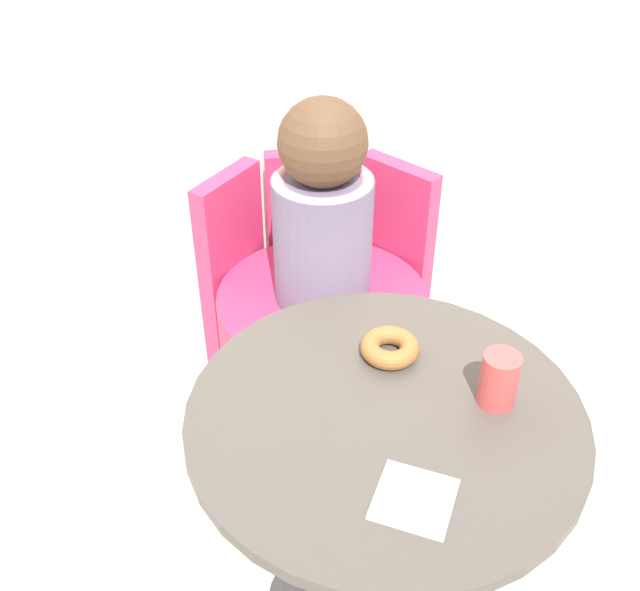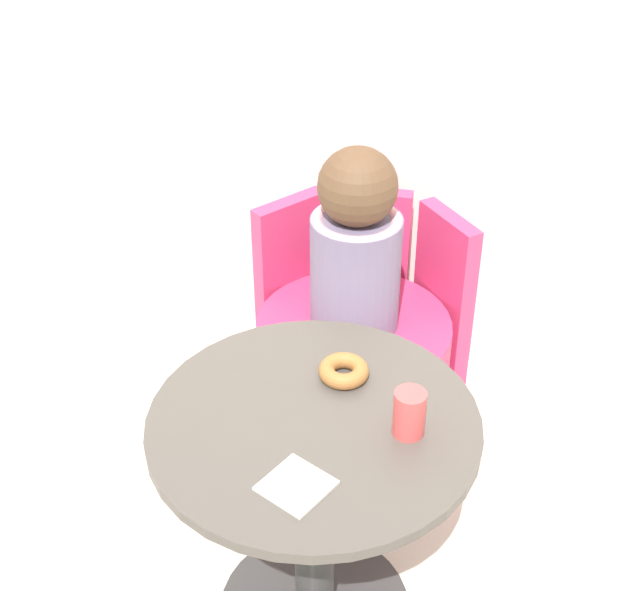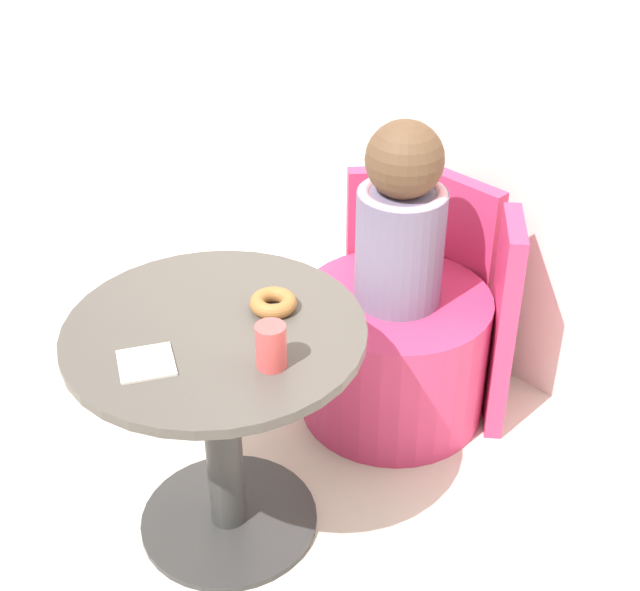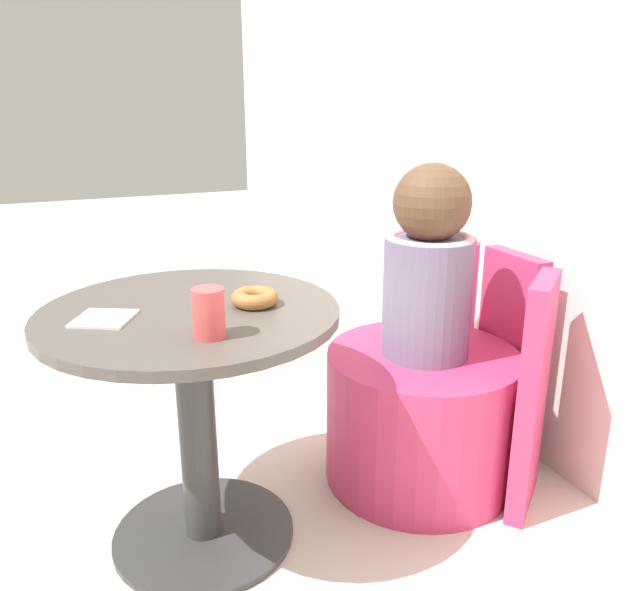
{
  "view_description": "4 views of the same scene",
  "coord_description": "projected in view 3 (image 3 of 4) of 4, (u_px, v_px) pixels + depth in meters",
  "views": [
    {
      "loc": [
        -0.21,
        -0.83,
        1.55
      ],
      "look_at": [
        -0.05,
        0.39,
        0.63
      ],
      "focal_mm": 42.0,
      "sensor_mm": 36.0,
      "label": 1
    },
    {
      "loc": [
        0.3,
        -1.27,
        1.87
      ],
      "look_at": [
        -0.04,
        0.44,
        0.66
      ],
      "focal_mm": 50.0,
      "sensor_mm": 36.0,
      "label": 2
    },
    {
      "loc": [
        1.36,
        -0.91,
        1.78
      ],
      "look_at": [
        0.06,
        0.34,
        0.6
      ],
      "focal_mm": 50.0,
      "sensor_mm": 36.0,
      "label": 3
    },
    {
      "loc": [
        1.38,
        -0.2,
        1.08
      ],
      "look_at": [
        -0.03,
        0.4,
        0.59
      ],
      "focal_mm": 35.0,
      "sensor_mm": 36.0,
      "label": 4
    }
  ],
  "objects": [
    {
      "name": "donut",
      "position": [
        273.0,
        303.0,
        2.05
      ],
      "size": [
        0.11,
        0.11,
        0.04
      ],
      "color": "#9E6633",
      "rests_on": "round_table"
    },
    {
      "name": "cup",
      "position": [
        271.0,
        346.0,
        1.86
      ],
      "size": [
        0.07,
        0.07,
        0.1
      ],
      "color": "#DB4C4C",
      "rests_on": "round_table"
    },
    {
      "name": "child_figure",
      "position": [
        402.0,
        220.0,
        2.38
      ],
      "size": [
        0.24,
        0.24,
        0.53
      ],
      "color": "slate",
      "rests_on": "tub_chair"
    },
    {
      "name": "booth_backrest",
      "position": [
        447.0,
        288.0,
        2.69
      ],
      "size": [
        0.65,
        0.24,
        0.66
      ],
      "color": "#C63360",
      "rests_on": "ground_plane"
    },
    {
      "name": "round_table",
      "position": [
        220.0,
        395.0,
        2.11
      ],
      "size": [
        0.69,
        0.69,
        0.62
      ],
      "color": "#333333",
      "rests_on": "ground_plane"
    },
    {
      "name": "ground_plane",
      "position": [
        209.0,
        528.0,
        2.32
      ],
      "size": [
        12.0,
        12.0,
        0.0
      ],
      "primitive_type": "plane",
      "color": "beige"
    },
    {
      "name": "tub_chair",
      "position": [
        395.0,
        354.0,
        2.62
      ],
      "size": [
        0.55,
        0.55,
        0.4
      ],
      "color": "#C63360",
      "rests_on": "ground_plane"
    },
    {
      "name": "paper_napkin",
      "position": [
        146.0,
        363.0,
        1.89
      ],
      "size": [
        0.16,
        0.16,
        0.01
      ],
      "color": "silver",
      "rests_on": "round_table"
    }
  ]
}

